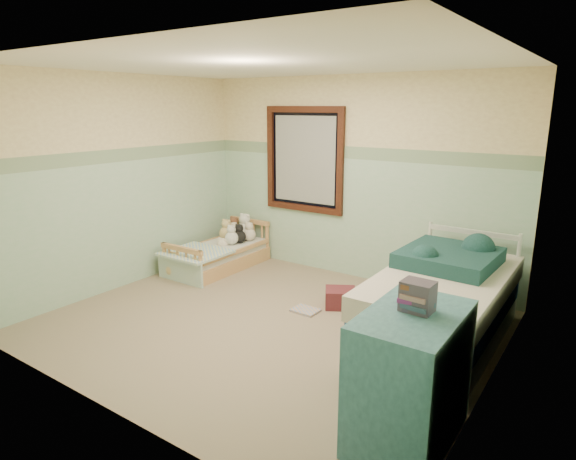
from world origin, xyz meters
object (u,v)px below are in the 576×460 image
Objects in this scene: plush_floor_cream at (223,256)px; floor_book at (305,310)px; toddler_bed_frame at (219,261)px; plush_floor_tan at (175,269)px; dresser at (410,377)px; twin_bed_frame at (439,330)px; red_pillow at (340,298)px.

plush_floor_cream is 1.90m from floor_book.
toddler_bed_frame is at bearing -85.83° from plush_floor_cream.
toddler_bed_frame is 0.65m from plush_floor_tan.
dresser is (3.42, -2.01, 0.31)m from plush_floor_cream.
plush_floor_cream is 0.95× the size of floor_book.
floor_book is (1.76, -0.58, -0.08)m from toddler_bed_frame.
plush_floor_cream is 1.14× the size of plush_floor_tan.
twin_bed_frame is at bearing -7.92° from toddler_bed_frame.
red_pillow reaches higher than toddler_bed_frame.
dresser is at bearing -29.33° from toddler_bed_frame.
red_pillow is at bearing -9.69° from plush_floor_cream.
plush_floor_cream is 2.04m from red_pillow.
red_pillow is 1.16× the size of floor_book.
toddler_bed_frame is 2.02m from red_pillow.
toddler_bed_frame is 5.02× the size of floor_book.
plush_floor_tan is at bearing -170.36° from red_pillow.
dresser reaches higher than red_pillow.
red_pillow is (2.20, 0.37, -0.01)m from plush_floor_tan.
toddler_bed_frame is 3.93m from dresser.
dresser is at bearing -19.76° from plush_floor_tan.
twin_bed_frame is 7.00× the size of floor_book.
dresser is at bearing -37.87° from floor_book.
plush_floor_cream reaches higher than red_pillow.
plush_floor_tan reaches higher than red_pillow.
plush_floor_cream reaches higher than toddler_bed_frame.
plush_floor_tan is 0.26× the size of dresser.
red_pillow is (2.00, -0.25, 0.01)m from toddler_bed_frame.
plush_floor_cream is 3.98m from dresser.
floor_book is at bearing -18.23° from toddler_bed_frame.
dresser reaches higher than toddler_bed_frame.
twin_bed_frame is 6.02× the size of red_pillow.
plush_floor_tan is (-0.19, -0.62, 0.03)m from toddler_bed_frame.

